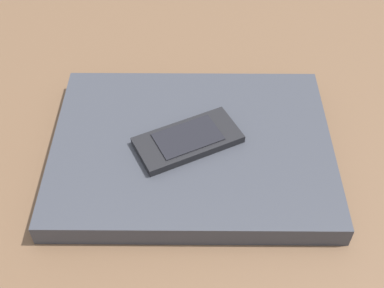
% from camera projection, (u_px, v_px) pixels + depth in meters
% --- Properties ---
extents(desk_surface, '(1.20, 0.80, 0.03)m').
position_uv_depth(desk_surface, '(257.00, 162.00, 0.60)').
color(desk_surface, brown).
rests_on(desk_surface, ground).
extents(laptop_closed, '(0.36, 0.31, 0.03)m').
position_uv_depth(laptop_closed, '(192.00, 148.00, 0.57)').
color(laptop_closed, '#33353D').
rests_on(laptop_closed, desk_surface).
extents(cell_phone_on_laptop, '(0.12, 0.12, 0.01)m').
position_uv_depth(cell_phone_on_laptop, '(188.00, 140.00, 0.56)').
color(cell_phone_on_laptop, black).
rests_on(cell_phone_on_laptop, laptop_closed).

